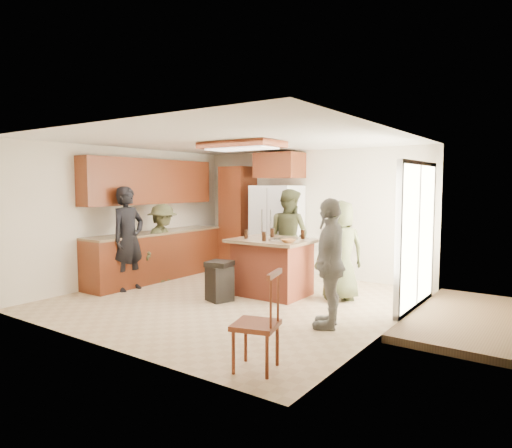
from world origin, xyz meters
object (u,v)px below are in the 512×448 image
Objects in this scene: trash_bin at (220,281)px; spindle_chair at (258,325)px; person_front_left at (128,238)px; refrigerator at (277,230)px; person_behind_left at (289,236)px; kitchen_island at (272,266)px; person_side_right at (330,263)px; person_counter at (163,243)px; person_behind_right at (340,251)px.

trash_bin is 2.74m from spindle_chair.
refrigerator is (1.37, 2.61, 0.01)m from person_front_left.
person_behind_left is 2.76× the size of trash_bin.
refrigerator reaches higher than kitchen_island.
person_counter is at bearing -120.54° from person_side_right.
person_behind_left is 1.36× the size of kitchen_island.
person_front_left reaches higher than trash_bin.
kitchen_island is at bearing -28.30° from person_behind_right.
person_side_right is at bearing -46.34° from refrigerator.
kitchen_island is (0.28, -1.00, -0.39)m from person_behind_left.
person_behind_right is 2.25m from refrigerator.
person_front_left is 3.76m from person_side_right.
refrigerator is at bearing -29.32° from person_front_left.
person_front_left is at bearing 56.89° from person_behind_left.
refrigerator is 1.78m from kitchen_island.
person_counter reaches higher than trash_bin.
person_front_left reaches higher than person_behind_left.
person_front_left reaches higher than kitchen_island.
person_side_right is at bearing -5.89° from trash_bin.
trash_bin is at bearing -115.58° from person_side_right.
person_behind_left is at bearing -72.00° from person_behind_right.
person_counter is (-1.99, -1.28, -0.14)m from person_behind_left.
kitchen_island is at bearing -65.02° from person_front_left.
refrigerator reaches higher than person_side_right.
person_behind_left is at bearing 105.86° from kitchen_island.
person_counter is 4.52m from spindle_chair.
person_front_left is 2.88m from person_behind_left.
person_front_left is 0.85m from person_counter.
trash_bin is at bearing 137.47° from spindle_chair.
person_side_right reaches higher than trash_bin.
person_behind_right is at bearing 162.50° from person_behind_left.
person_side_right is 3.87m from person_counter.
refrigerator is at bearing 120.00° from kitchen_island.
person_behind_left is 1.11m from kitchen_island.
kitchen_island is 1.29× the size of spindle_chair.
kitchen_island is at bearing 120.34° from spindle_chair.
refrigerator reaches higher than person_behind_right.
person_side_right is 1.29× the size of kitchen_island.
person_front_left is at bearing -117.78° from refrigerator.
person_front_left is 1.13× the size of person_behind_right.
person_behind_left is at bearing 84.33° from trash_bin.
trash_bin is (-1.52, -1.12, -0.47)m from person_behind_right.
person_counter is (-3.34, -0.60, -0.06)m from person_behind_right.
refrigerator is 1.81× the size of spindle_chair.
spindle_chair is at bearing -42.53° from trash_bin.
person_front_left reaches higher than person_behind_right.
person_side_right is at bearing -105.36° from person_counter.
person_side_right is (0.47, -1.33, 0.04)m from person_behind_right.
person_behind_left is at bearing -40.37° from refrigerator.
person_behind_left reaches higher than person_counter.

